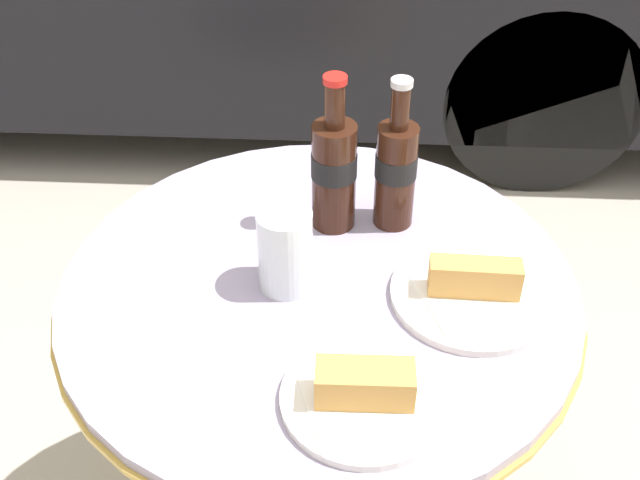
% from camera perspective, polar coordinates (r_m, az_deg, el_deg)
% --- Properties ---
extents(bistro_table, '(0.78, 0.78, 0.78)m').
position_cam_1_polar(bistro_table, '(1.32, -0.09, -9.43)').
color(bistro_table, gold).
rests_on(bistro_table, ground_plane).
extents(cola_bottle_left, '(0.07, 0.07, 0.25)m').
position_cam_1_polar(cola_bottle_left, '(1.24, 5.42, 5.02)').
color(cola_bottle_left, '#33190F').
rests_on(cola_bottle_left, bistro_table).
extents(cola_bottle_right, '(0.07, 0.07, 0.26)m').
position_cam_1_polar(cola_bottle_right, '(1.23, 1.00, 5.05)').
color(cola_bottle_right, '#33190F').
rests_on(cola_bottle_right, bistro_table).
extents(drinking_glass, '(0.08, 0.08, 0.13)m').
position_cam_1_polar(drinking_glass, '(1.14, -2.48, -0.94)').
color(drinking_glass, '#C68923').
rests_on(drinking_glass, bistro_table).
extents(lunch_plate_near, '(0.21, 0.21, 0.06)m').
position_cam_1_polar(lunch_plate_near, '(1.01, 3.17, -10.81)').
color(lunch_plate_near, silver).
rests_on(lunch_plate_near, bistro_table).
extents(lunch_plate_far, '(0.23, 0.23, 0.07)m').
position_cam_1_polar(lunch_plate_far, '(1.17, 10.80, -3.52)').
color(lunch_plate_far, silver).
rests_on(lunch_plate_far, bistro_table).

